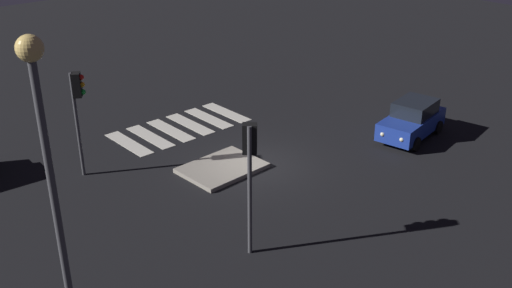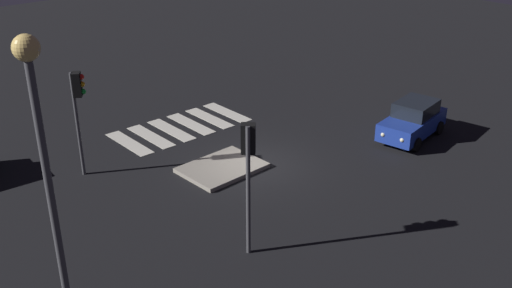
# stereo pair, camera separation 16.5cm
# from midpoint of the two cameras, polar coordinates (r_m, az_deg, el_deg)

# --- Properties ---
(ground_plane) EXTENTS (80.00, 80.00, 0.00)m
(ground_plane) POSITION_cam_midpoint_polar(r_m,az_deg,el_deg) (25.10, -0.19, -2.07)
(ground_plane) COLOR black
(traffic_island) EXTENTS (3.33, 2.54, 0.18)m
(traffic_island) POSITION_cam_midpoint_polar(r_m,az_deg,el_deg) (24.74, -3.46, -2.31)
(traffic_island) COLOR gray
(traffic_island) RESTS_ON ground
(car_blue) EXTENTS (4.17, 2.38, 1.74)m
(car_blue) POSITION_cam_midpoint_polar(r_m,az_deg,el_deg) (28.41, 14.62, 2.26)
(car_blue) COLOR #1E389E
(car_blue) RESTS_ON ground
(traffic_light_north) EXTENTS (0.54, 0.54, 4.47)m
(traffic_light_north) POSITION_cam_midpoint_polar(r_m,az_deg,el_deg) (18.09, -0.86, -1.28)
(traffic_light_north) COLOR #47474C
(traffic_light_north) RESTS_ON ground
(traffic_light_east) EXTENTS (0.53, 0.54, 4.35)m
(traffic_light_east) POSITION_cam_midpoint_polar(r_m,az_deg,el_deg) (24.07, -16.96, 4.17)
(traffic_light_east) COLOR #47474C
(traffic_light_east) RESTS_ON ground
(street_lamp) EXTENTS (0.56, 0.56, 8.45)m
(street_lamp) POSITION_cam_midpoint_polar(r_m,az_deg,el_deg) (13.42, -19.68, -1.64)
(street_lamp) COLOR #47474C
(street_lamp) RESTS_ON ground
(crosswalk_near) EXTENTS (6.45, 3.20, 0.02)m
(crosswalk_near) POSITION_cam_midpoint_polar(r_m,az_deg,el_deg) (29.08, -7.44, 1.61)
(crosswalk_near) COLOR silver
(crosswalk_near) RESTS_ON ground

